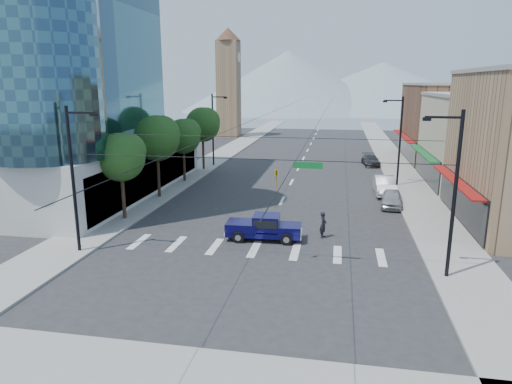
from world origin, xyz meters
TOP-DOWN VIEW (x-y plane):
  - ground at (0.00, 0.00)m, footprint 160.00×160.00m
  - sidewalk_left at (-12.00, 40.00)m, footprint 4.00×120.00m
  - sidewalk_right at (12.00, 40.00)m, footprint 4.00×120.00m
  - sidewalk_cross at (0.00, -12.00)m, footprint 28.00×4.00m
  - office_tower at (-26.26, 13.85)m, footprint 29.50×27.00m
  - shop_mid at (20.00, 24.00)m, footprint 12.00×14.00m
  - shop_far at (20.00, 40.00)m, footprint 12.00×18.00m
  - clock_tower at (-16.50, 62.00)m, footprint 4.80×4.80m
  - mountain_left at (-15.00, 150.00)m, footprint 80.00×80.00m
  - mountain_right at (20.00, 160.00)m, footprint 90.00×90.00m
  - tree_near at (-11.07, 6.10)m, footprint 3.65×3.64m
  - tree_midnear at (-11.07, 13.10)m, footprint 4.09×4.09m
  - tree_midfar at (-11.07, 20.10)m, footprint 3.65×3.64m
  - tree_far at (-11.07, 27.10)m, footprint 4.09×4.09m
  - signal_rig at (0.19, -1.00)m, footprint 21.80×0.20m
  - lamp_pole_nw at (-10.67, 30.00)m, footprint 2.00×0.25m
  - lamp_pole_ne at (10.67, 22.00)m, footprint 2.00×0.25m
  - pickup_truck at (0.06, 3.42)m, footprint 5.17×2.18m
  - pedestrian at (3.98, 4.57)m, footprint 0.53×0.72m
  - parked_car_near at (9.40, 13.63)m, footprint 2.11×4.41m
  - parked_car_mid at (9.21, 18.18)m, footprint 1.91×5.19m
  - parked_car_far at (8.89, 33.95)m, footprint 2.37×4.85m

SIDE VIEW (x-z plane):
  - ground at x=0.00m, z-range 0.00..0.00m
  - sidewalk_left at x=-12.00m, z-range 0.00..0.15m
  - sidewalk_right at x=12.00m, z-range 0.00..0.15m
  - sidewalk_cross at x=0.00m, z-range 0.00..0.15m
  - parked_car_far at x=8.89m, z-range 0.00..1.36m
  - parked_car_near at x=9.40m, z-range 0.00..1.45m
  - parked_car_mid at x=9.21m, z-range 0.00..1.70m
  - pickup_truck at x=0.06m, z-range 0.04..1.76m
  - pedestrian at x=3.98m, z-range 0.00..1.81m
  - shop_mid at x=20.00m, z-range 0.00..9.00m
  - signal_rig at x=0.19m, z-range 0.14..9.14m
  - lamp_pole_nw at x=-10.67m, z-range 0.44..9.44m
  - lamp_pole_ne at x=10.67m, z-range 0.44..9.44m
  - tree_near at x=-11.07m, z-range 1.64..8.34m
  - tree_midfar at x=-11.07m, z-range 1.64..8.34m
  - shop_far at x=20.00m, z-range 0.00..10.00m
  - tree_midnear at x=-11.07m, z-range 1.83..9.35m
  - tree_far at x=-11.07m, z-range 1.83..9.35m
  - mountain_right at x=20.00m, z-range 0.00..18.00m
  - clock_tower at x=-16.50m, z-range 0.44..20.84m
  - mountain_left at x=-15.00m, z-range 0.00..22.00m
  - office_tower at x=-26.26m, z-range -0.55..29.45m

